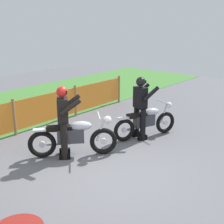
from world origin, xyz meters
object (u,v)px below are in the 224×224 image
Objects in this scene: motorcycle_trailing at (146,121)px; rider_lead at (64,119)px; motorcycle_lead at (73,137)px; rider_trailing at (141,106)px.

rider_lead is (-2.27, 0.75, 0.47)m from motorcycle_trailing.
motorcycle_trailing is 1.10× the size of rider_lead.
motorcycle_lead is at bearing 0.57° from rider_lead.
rider_lead and rider_trailing have the same top height.
motorcycle_lead is 0.88× the size of motorcycle_trailing.
rider_trailing reaches higher than motorcycle_lead.
rider_lead is 1.00× the size of rider_trailing.
rider_trailing is at bearing 26.46° from motorcycle_lead.
rider_trailing reaches higher than motorcycle_trailing.
rider_lead is 2.20m from rider_trailing.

